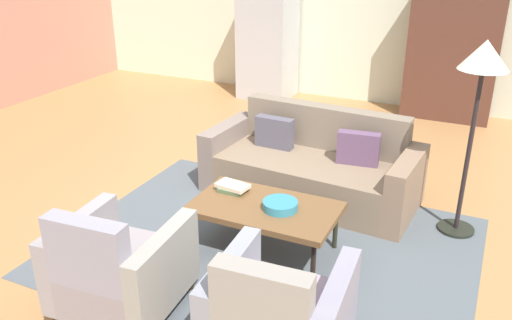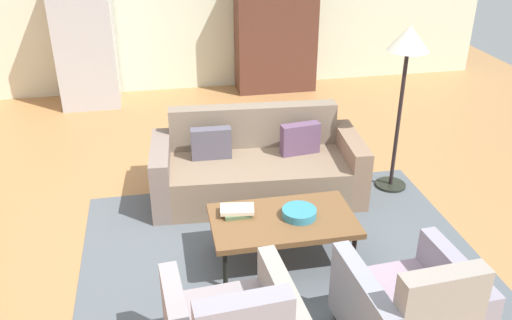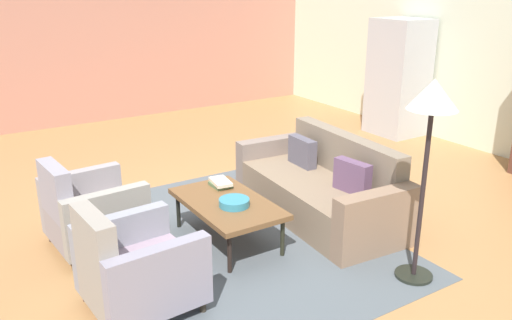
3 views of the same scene
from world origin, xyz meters
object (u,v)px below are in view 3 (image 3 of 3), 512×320
(armchair_left, at_px, (88,214))
(book_stack, at_px, (221,183))
(couch, at_px, (323,189))
(floor_lamp, at_px, (431,114))
(armchair_right, at_px, (132,270))
(refrigerator, at_px, (398,77))
(coffee_table, at_px, (227,204))
(fruit_bowl, at_px, (234,202))

(armchair_left, distance_m, book_stack, 1.32)
(couch, xyz_separation_m, floor_lamp, (1.43, -0.16, 1.16))
(couch, distance_m, armchair_left, 2.43)
(armchair_right, height_order, refrigerator, refrigerator)
(coffee_table, height_order, armchair_left, armchair_left)
(book_stack, bearing_deg, floor_lamp, 26.46)
(couch, xyz_separation_m, armchair_left, (-0.60, -2.35, 0.06))
(floor_lamp, bearing_deg, armchair_right, -110.84)
(couch, distance_m, armchair_right, 2.43)
(couch, distance_m, coffee_table, 1.19)
(armchair_left, bearing_deg, couch, 71.37)
(coffee_table, bearing_deg, armchair_right, -62.61)
(armchair_left, xyz_separation_m, fruit_bowl, (0.73, 1.17, 0.11))
(couch, bearing_deg, book_stack, 74.74)
(coffee_table, distance_m, armchair_right, 1.31)
(couch, height_order, refrigerator, refrigerator)
(book_stack, xyz_separation_m, floor_lamp, (1.80, 0.90, 0.99))
(armchair_right, bearing_deg, floor_lamp, 65.43)
(couch, bearing_deg, floor_lamp, 177.66)
(coffee_table, relative_size, floor_lamp, 0.70)
(armchair_left, bearing_deg, fruit_bowl, 53.60)
(armchair_left, relative_size, armchair_right, 1.00)
(couch, xyz_separation_m, refrigerator, (-1.86, 3.03, 0.64))
(couch, height_order, floor_lamp, floor_lamp)
(couch, bearing_deg, armchair_right, 108.29)
(armchair_left, height_order, book_stack, armchair_left)
(refrigerator, relative_size, floor_lamp, 1.08)
(couch, xyz_separation_m, book_stack, (-0.37, -1.06, 0.17))
(refrigerator, bearing_deg, coffee_table, -66.25)
(refrigerator, distance_m, floor_lamp, 4.62)
(armchair_right, xyz_separation_m, book_stack, (-0.97, 1.30, 0.11))
(fruit_bowl, distance_m, book_stack, 0.52)
(couch, xyz_separation_m, coffee_table, (-0.01, -1.19, 0.10))
(couch, distance_m, fruit_bowl, 1.21)
(book_stack, xyz_separation_m, refrigerator, (-1.49, 4.09, 0.47))
(floor_lamp, bearing_deg, fruit_bowl, -141.76)
(book_stack, distance_m, refrigerator, 4.38)
(armchair_right, height_order, floor_lamp, floor_lamp)
(coffee_table, xyz_separation_m, fruit_bowl, (0.14, 0.00, 0.07))
(fruit_bowl, xyz_separation_m, floor_lamp, (1.30, 1.03, 0.99))
(armchair_right, distance_m, fruit_bowl, 1.26)
(coffee_table, height_order, refrigerator, refrigerator)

